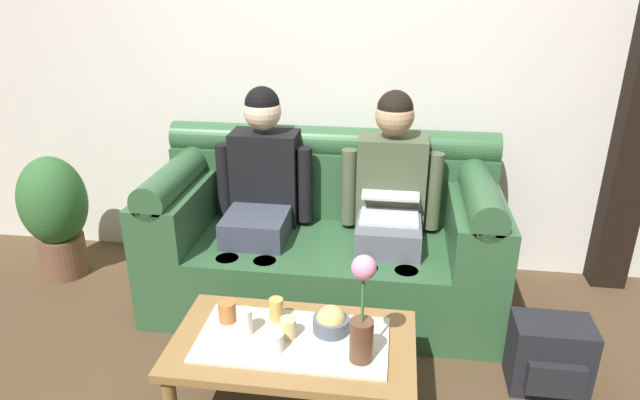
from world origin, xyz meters
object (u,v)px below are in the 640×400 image
object	(u,v)px
person_right	(390,196)
cup_near_left	(245,322)
cup_far_right	(276,309)
snack_bowl	(331,322)
cup_near_right	(275,342)
coffee_table	(293,350)
cup_far_left	(227,312)
person_left	(262,189)
couch	(325,238)
backpack_right	(550,356)
potted_plant	(55,211)
cup_far_center	(288,328)
flower_vase	(362,315)

from	to	relation	value
person_right	cup_near_left	distance (m)	1.15
cup_near_left	cup_far_right	bearing A→B (deg)	47.01
snack_bowl	cup_near_right	size ratio (longest dim) A/B	2.00
coffee_table	cup_far_left	distance (m)	0.33
cup_far_right	person_left	bearing A→B (deg)	107.04
couch	person_right	xyz separation A→B (m)	(0.36, -0.00, 0.28)
cup_near_right	snack_bowl	bearing A→B (deg)	37.44
coffee_table	cup_far_right	size ratio (longest dim) A/B	9.92
couch	cup_far_right	bearing A→B (deg)	-96.20
cup_far_right	backpack_right	size ratio (longest dim) A/B	0.29
cup_near_right	cup_far_left	bearing A→B (deg)	145.64
person_left	potted_plant	xyz separation A→B (m)	(-1.32, 0.02, -0.23)
cup_near_right	cup_far_center	distance (m)	0.10
person_right	couch	bearing A→B (deg)	179.67
coffee_table	cup_far_center	bearing A→B (deg)	155.50
backpack_right	potted_plant	world-z (taller)	potted_plant
flower_vase	backpack_right	distance (m)	1.05
person_left	cup_far_left	world-z (taller)	person_left
person_right	potted_plant	distance (m)	2.05
person_left	cup_near_right	distance (m)	1.14
flower_vase	backpack_right	world-z (taller)	flower_vase
person_right	backpack_right	world-z (taller)	person_right
coffee_table	potted_plant	distance (m)	1.96
snack_bowl	cup_far_right	world-z (taller)	snack_bowl
backpack_right	potted_plant	xyz separation A→B (m)	(-2.80, 0.67, 0.26)
snack_bowl	cup_near_right	xyz separation A→B (m)	(-0.21, -0.16, -0.01)
cup_near_left	cup_far_center	bearing A→B (deg)	0.63
coffee_table	snack_bowl	size ratio (longest dim) A/B	6.57
person_left	cup_near_left	world-z (taller)	person_left
cup_far_right	cup_far_left	bearing A→B (deg)	-169.31
cup_near_left	backpack_right	world-z (taller)	cup_near_left
person_left	person_right	xyz separation A→B (m)	(0.72, -0.00, -0.00)
cup_far_center	snack_bowl	bearing A→B (deg)	20.86
cup_near_left	cup_near_right	distance (m)	0.17
person_left	cup_near_left	size ratio (longest dim) A/B	10.77
couch	person_right	bearing A→B (deg)	-0.33
coffee_table	cup_far_right	distance (m)	0.19
person_left	potted_plant	distance (m)	1.34
cup_far_left	person_left	bearing A→B (deg)	93.87
flower_vase	potted_plant	world-z (taller)	flower_vase
snack_bowl	person_right	bearing A→B (deg)	76.96
cup_near_left	potted_plant	distance (m)	1.79
person_right	cup_near_left	world-z (taller)	person_right
cup_near_right	cup_far_center	world-z (taller)	cup_far_center
person_right	coffee_table	xyz separation A→B (m)	(-0.36, -0.99, -0.31)
flower_vase	couch	bearing A→B (deg)	104.74
cup_near_right	cup_far_left	size ratio (longest dim) A/B	0.84
cup_far_left	potted_plant	world-z (taller)	potted_plant
person_right	coffee_table	distance (m)	1.10
person_left	coffee_table	bearing A→B (deg)	-69.99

